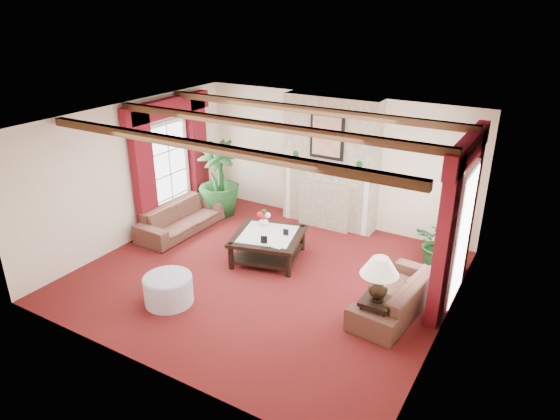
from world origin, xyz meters
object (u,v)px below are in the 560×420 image
Objects in this scene: sofa_left at (181,214)px; side_table at (376,314)px; sofa_right at (396,289)px; coffee_table at (268,247)px; ottoman at (168,290)px; potted_palm at (220,195)px.

sofa_left is 4.76m from side_table.
sofa_right is at bearing 81.78° from side_table.
coffee_table is 2.40× the size of side_table.
sofa_right is at bearing -95.11° from sofa_left.
sofa_right reaches higher than side_table.
sofa_right reaches higher than ottoman.
sofa_left is 2.16m from coffee_table.
sofa_left is 4.73m from sofa_right.
sofa_left reaches higher than side_table.
ottoman is (-3.14, -1.60, -0.15)m from sofa_right.
sofa_left is at bearing 165.93° from side_table.
side_table reaches higher than coffee_table.
ottoman is at bearing -162.31° from side_table.
coffee_table is at bearing -91.81° from sofa_left.
potted_palm is 3.55× the size of side_table.
ottoman is (-0.59, -2.01, -0.02)m from coffee_table.
sofa_left reaches higher than sofa_right.
sofa_right is (4.70, -0.53, -0.02)m from sofa_left.
coffee_table is (2.02, -1.24, -0.21)m from potted_palm.
sofa_left is 1.03× the size of sofa_right.
potted_palm is 3.56m from ottoman.
side_table is (2.46, -1.04, 0.00)m from coffee_table.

